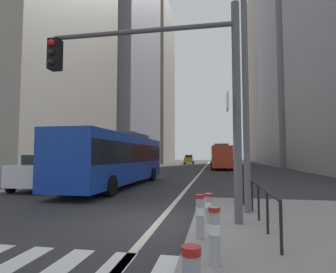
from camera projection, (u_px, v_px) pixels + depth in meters
ground_plane at (199, 174)px, 27.33m from camera, size 160.00×160.00×0.00m
lane_centre_line at (203, 169)px, 37.16m from camera, size 0.20×80.00×0.01m
office_tower_left_mid at (113, 21)px, 47.86m from camera, size 13.18×19.69×51.35m
office_tower_left_far at (143, 84)px, 67.72m from camera, size 13.54×16.63×39.47m
office_tower_right_mid at (296, 38)px, 51.17m from camera, size 11.44×19.57×48.08m
office_tower_right_far at (270, 75)px, 75.57m from camera, size 10.22×24.15×48.72m
city_bus_blue_oncoming at (118, 157)px, 16.67m from camera, size 2.90×12.10×3.40m
sedan_white_oncoming at (45, 172)px, 15.16m from camera, size 2.10×4.33×1.94m
city_bus_red_receding at (220, 156)px, 37.96m from camera, size 2.90×11.60×3.40m
city_bus_red_distant at (226, 155)px, 53.95m from camera, size 2.90×10.98×3.40m
car_oncoming_mid at (189, 159)px, 57.96m from camera, size 2.11×4.28×1.94m
car_receding_near at (222, 159)px, 64.45m from camera, size 2.10×4.60×1.94m
traffic_signal_gantry at (168, 79)px, 7.62m from camera, size 5.70×0.65×6.00m
street_lamp_post at (245, 52)px, 8.73m from camera, size 5.50×0.32×8.00m
bollard_left at (215, 233)px, 4.40m from camera, size 0.20×0.20×0.94m
bollard_right at (200, 214)px, 5.83m from camera, size 0.20×0.20×0.93m
bollard_back at (209, 206)px, 7.11m from camera, size 0.20×0.20×0.77m
pedestrian_railing at (262, 198)px, 6.79m from camera, size 0.06×3.94×0.98m
pedestrian_walking at (243, 180)px, 9.71m from camera, size 0.45×0.38×1.63m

